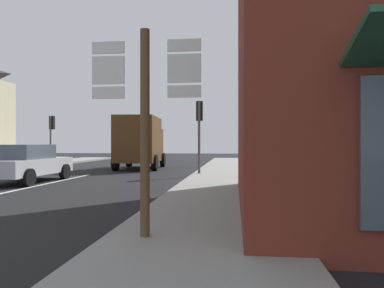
{
  "coord_description": "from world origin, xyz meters",
  "views": [
    {
      "loc": [
        6.99,
        -4.7,
        1.51
      ],
      "look_at": [
        5.45,
        8.36,
        1.49
      ],
      "focal_mm": 33.97,
      "sensor_mm": 36.0,
      "label": 1
    }
  ],
  "objects_px": {
    "route_sign_post": "(145,117)",
    "traffic_light_near_right": "(199,121)",
    "sedan_far": "(26,163)",
    "traffic_light_far_left": "(52,129)",
    "delivery_truck": "(140,141)"
  },
  "relations": [
    {
      "from": "route_sign_post",
      "to": "traffic_light_near_right",
      "type": "xyz_separation_m",
      "value": [
        -0.31,
        11.45,
        0.66
      ]
    },
    {
      "from": "route_sign_post",
      "to": "traffic_light_near_right",
      "type": "distance_m",
      "value": 11.48
    },
    {
      "from": "traffic_light_far_left",
      "to": "traffic_light_near_right",
      "type": "bearing_deg",
      "value": -31.6
    },
    {
      "from": "sedan_far",
      "to": "traffic_light_far_left",
      "type": "xyz_separation_m",
      "value": [
        -4.32,
        10.11,
        1.74
      ]
    },
    {
      "from": "delivery_truck",
      "to": "route_sign_post",
      "type": "relative_size",
      "value": 1.6
    },
    {
      "from": "delivery_truck",
      "to": "traffic_light_far_left",
      "type": "relative_size",
      "value": 1.52
    },
    {
      "from": "delivery_truck",
      "to": "route_sign_post",
      "type": "distance_m",
      "value": 16.36
    },
    {
      "from": "traffic_light_far_left",
      "to": "traffic_light_near_right",
      "type": "distance_m",
      "value": 12.59
    },
    {
      "from": "traffic_light_far_left",
      "to": "traffic_light_near_right",
      "type": "xyz_separation_m",
      "value": [
        10.72,
        -6.59,
        0.07
      ]
    },
    {
      "from": "route_sign_post",
      "to": "traffic_light_far_left",
      "type": "relative_size",
      "value": 0.95
    },
    {
      "from": "delivery_truck",
      "to": "traffic_light_near_right",
      "type": "distance_m",
      "value": 5.95
    },
    {
      "from": "sedan_far",
      "to": "traffic_light_near_right",
      "type": "height_order",
      "value": "traffic_light_near_right"
    },
    {
      "from": "sedan_far",
      "to": "route_sign_post",
      "type": "distance_m",
      "value": 10.46
    },
    {
      "from": "traffic_light_far_left",
      "to": "traffic_light_near_right",
      "type": "height_order",
      "value": "traffic_light_near_right"
    },
    {
      "from": "delivery_truck",
      "to": "route_sign_post",
      "type": "xyz_separation_m",
      "value": [
        4.27,
        -15.79,
        0.26
      ]
    }
  ]
}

